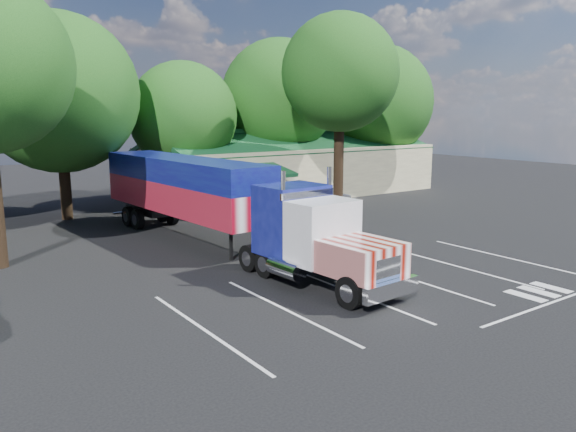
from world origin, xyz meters
TOP-DOWN VIEW (x-y plane):
  - ground at (0.00, 0.00)m, footprint 120.00×120.00m
  - event_hall at (13.74, 17.81)m, footprint 24.20×14.12m
  - tree_row_c at (-5.00, 16.20)m, footprint 10.00×10.00m
  - tree_row_d at (4.00, 17.50)m, footprint 8.00×8.00m
  - tree_row_e at (13.00, 18.00)m, footprint 9.60×9.60m
  - tree_row_f at (23.00, 16.80)m, footprint 10.40×10.40m
  - tree_near_right at (11.50, 8.50)m, footprint 8.00×8.00m
  - semi_truck at (-0.87, 3.97)m, footprint 4.43×22.24m
  - woman at (1.60, -4.55)m, footprint 0.58×0.72m
  - bicycle at (5.50, 3.05)m, footprint 0.95×1.68m
  - silver_sedan at (12.00, 10.50)m, footprint 4.02×1.64m

SIDE VIEW (x-z plane):
  - ground at x=0.00m, z-range 0.00..0.00m
  - bicycle at x=5.50m, z-range 0.00..0.83m
  - silver_sedan at x=12.00m, z-range 0.00..1.30m
  - woman at x=1.60m, z-range 0.00..1.72m
  - event_hall at x=13.74m, z-range -0.56..4.99m
  - semi_truck at x=-0.87m, z-range 0.30..4.94m
  - tree_row_d at x=4.00m, z-range 1.28..11.88m
  - tree_row_f at x=23.00m, z-range 1.29..14.29m
  - tree_row_c at x=-5.00m, z-range 1.51..14.56m
  - tree_row_e at x=13.00m, z-range 1.64..14.54m
  - tree_near_right at x=11.50m, z-range 2.71..16.21m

